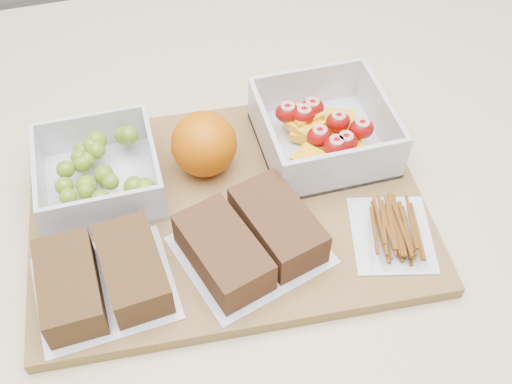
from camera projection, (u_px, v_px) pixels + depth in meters
counter at (247, 375)px, 1.06m from camera, size 1.20×0.90×0.90m
cutting_board at (228, 208)px, 0.70m from camera, size 0.44×0.33×0.02m
grape_container at (100, 172)px, 0.69m from camera, size 0.13×0.13×0.05m
fruit_container at (323, 132)px, 0.73m from camera, size 0.14×0.14×0.06m
orange at (204, 144)px, 0.70m from camera, size 0.07×0.07×0.07m
sandwich_bag_left at (102, 278)px, 0.61m from camera, size 0.14×0.13×0.04m
sandwich_bag_center at (251, 239)px, 0.64m from camera, size 0.17×0.16×0.04m
pretzel_bag at (393, 229)px, 0.66m from camera, size 0.10×0.12×0.02m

